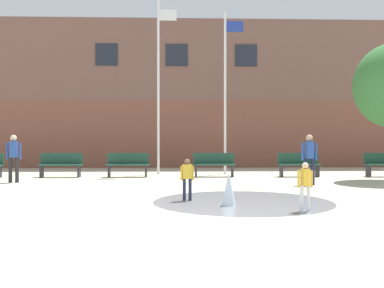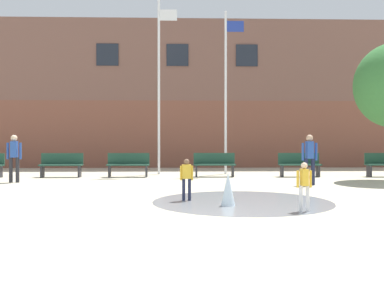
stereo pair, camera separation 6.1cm
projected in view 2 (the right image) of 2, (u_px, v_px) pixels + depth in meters
name	position (u px, v px, depth m)	size (l,w,h in m)	color
ground_plane	(176.00, 231.00, 7.11)	(100.00, 100.00, 0.00)	#BCB299
library_building	(178.00, 98.00, 25.56)	(36.00, 6.05, 7.53)	brown
splash_fountain	(237.00, 197.00, 10.16)	(4.15, 4.15, 0.74)	gray
park_bench_left_of_flagpoles	(61.00, 165.00, 17.06)	(1.60, 0.44, 0.91)	#28282D
park_bench_under_left_flagpole	(128.00, 164.00, 17.15)	(1.60, 0.44, 0.91)	#28282D
park_bench_under_right_flagpole	(214.00, 164.00, 17.28)	(1.60, 0.44, 0.91)	#28282D
park_bench_near_trashcan	(299.00, 164.00, 17.29)	(1.60, 0.44, 0.91)	#28282D
adult_watching	(310.00, 155.00, 14.09)	(0.50, 0.35, 1.59)	#1E233D
teen_by_trashcan	(14.00, 155.00, 14.95)	(0.50, 0.37, 1.59)	#28282D
child_running	(187.00, 176.00, 10.54)	(0.31, 0.14, 0.99)	#1E233D
child_with_pink_shirt	(304.00, 183.00, 8.96)	(0.31, 0.22, 0.99)	silver
flagpole_left	(160.00, 81.00, 18.47)	(0.80, 0.10, 7.18)	silver
flagpole_right	(226.00, 87.00, 18.56)	(0.80, 0.10, 6.74)	silver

